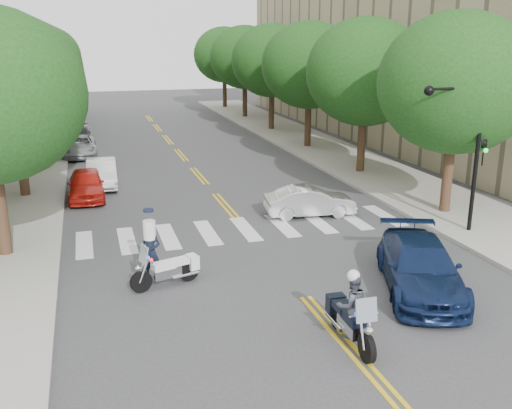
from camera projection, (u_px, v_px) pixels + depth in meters
name	position (u px, v px, depth m)	size (l,w,h in m)	color
ground	(305.00, 297.00, 16.78)	(140.00, 140.00, 0.00)	#38383A
sidewalk_left	(25.00, 163.00, 34.35)	(5.00, 60.00, 0.15)	#9E9991
sidewalk_right	(317.00, 146.00, 39.59)	(5.00, 60.00, 0.15)	#9E9991
tree_l_1	(12.00, 79.00, 25.64)	(6.40, 6.40, 8.45)	#382316
tree_l_2	(27.00, 70.00, 32.99)	(6.40, 6.40, 8.45)	#382316
tree_l_3	(36.00, 64.00, 40.34)	(6.40, 6.40, 8.45)	#382316
tree_l_4	(42.00, 59.00, 47.69)	(6.40, 6.40, 8.45)	#382316
tree_l_5	(47.00, 56.00, 55.04)	(6.40, 6.40, 8.45)	#382316
tree_r_0	(456.00, 83.00, 23.15)	(6.40, 6.40, 8.45)	#382316
tree_r_1	(365.00, 72.00, 30.50)	(6.40, 6.40, 8.45)	#382316
tree_r_2	(309.00, 65.00, 37.85)	(6.40, 6.40, 8.45)	#382316
tree_r_3	(272.00, 61.00, 45.20)	(6.40, 6.40, 8.45)	#382316
tree_r_4	(245.00, 57.00, 52.55)	(6.40, 6.40, 8.45)	#382316
tree_r_5	(224.00, 55.00, 59.90)	(6.40, 6.40, 8.45)	#382316
traffic_signal_pole	(468.00, 140.00, 21.07)	(2.82, 0.42, 6.00)	black
motorcycle_police	(351.00, 310.00, 14.10)	(0.82, 2.42, 1.97)	black
motorcycle_parked	(171.00, 269.00, 17.51)	(2.20, 0.97, 1.46)	black
officer_standing	(151.00, 252.00, 17.78)	(0.68, 0.45, 1.87)	black
convertible	(310.00, 201.00, 24.29)	(1.34, 3.84, 1.27)	silver
sedan_blue	(420.00, 267.00, 17.06)	(2.12, 5.22, 1.52)	#0F1D41
parked_car_a	(86.00, 184.00, 26.87)	(1.65, 4.11, 1.40)	red
parked_car_b	(102.00, 173.00, 29.14)	(1.45, 4.17, 1.37)	silver
parked_car_c	(79.00, 146.00, 36.44)	(2.15, 4.65, 1.29)	#93949A
parked_car_d	(79.00, 135.00, 41.06)	(1.64, 4.03, 1.17)	black
parked_car_e	(79.00, 124.00, 46.10)	(1.44, 3.59, 1.22)	#A5A5AA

